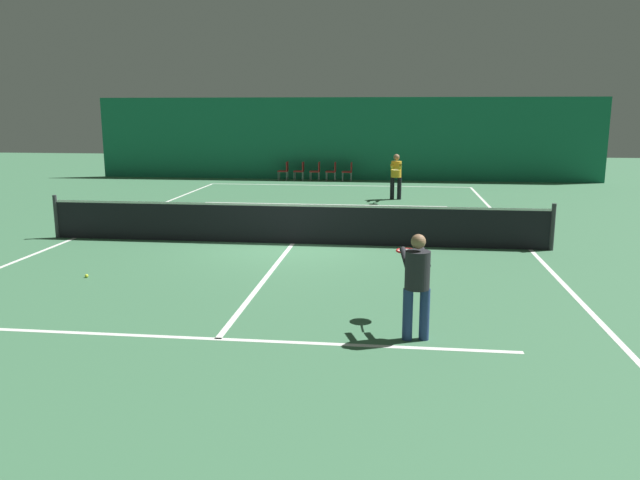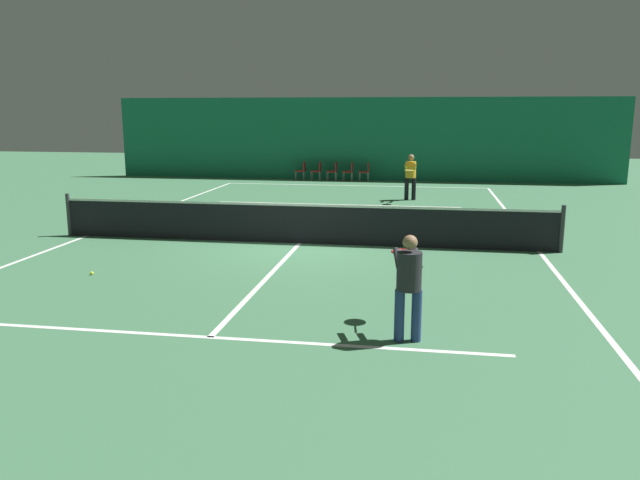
# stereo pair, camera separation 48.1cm
# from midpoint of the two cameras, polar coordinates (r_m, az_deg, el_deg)

# --- Properties ---
(ground_plane) EXTENTS (60.00, 60.00, 0.00)m
(ground_plane) POSITION_cam_midpoint_polar(r_m,az_deg,el_deg) (14.89, -3.43, -0.34)
(ground_plane) COLOR #3D704C
(backdrop_curtain) EXTENTS (23.00, 0.12, 3.71)m
(backdrop_curtain) POSITION_cam_midpoint_polar(r_m,az_deg,el_deg) (28.71, 1.67, 9.22)
(backdrop_curtain) COLOR #196B4C
(backdrop_curtain) RESTS_ON ground
(court_line_baseline_far) EXTENTS (11.00, 0.10, 0.00)m
(court_line_baseline_far) POSITION_cam_midpoint_polar(r_m,az_deg,el_deg) (26.54, 1.18, 5.01)
(court_line_baseline_far) COLOR white
(court_line_baseline_far) RESTS_ON ground
(court_line_service_far) EXTENTS (8.25, 0.10, 0.00)m
(court_line_service_far) POSITION_cam_midpoint_polar(r_m,az_deg,el_deg) (21.12, -0.32, 3.27)
(court_line_service_far) COLOR white
(court_line_service_far) RESTS_ON ground
(court_line_service_near) EXTENTS (8.25, 0.10, 0.00)m
(court_line_service_near) POSITION_cam_midpoint_polar(r_m,az_deg,el_deg) (8.91, -10.89, -8.89)
(court_line_service_near) COLOR white
(court_line_service_near) RESTS_ON ground
(court_line_sideline_left) EXTENTS (0.10, 23.80, 0.00)m
(court_line_sideline_left) POSITION_cam_midpoint_polar(r_m,az_deg,el_deg) (16.76, -22.26, 0.17)
(court_line_sideline_left) COLOR white
(court_line_sideline_left) RESTS_ON ground
(court_line_sideline_right) EXTENTS (0.10, 23.80, 0.00)m
(court_line_sideline_right) POSITION_cam_midpoint_polar(r_m,az_deg,el_deg) (14.93, 17.82, -0.84)
(court_line_sideline_right) COLOR white
(court_line_sideline_right) RESTS_ON ground
(court_line_centre) EXTENTS (0.10, 12.80, 0.00)m
(court_line_centre) POSITION_cam_midpoint_polar(r_m,az_deg,el_deg) (14.89, -3.43, -0.33)
(court_line_centre) COLOR white
(court_line_centre) RESTS_ON ground
(tennis_net) EXTENTS (12.00, 0.10, 1.07)m
(tennis_net) POSITION_cam_midpoint_polar(r_m,az_deg,el_deg) (14.79, -3.46, 1.60)
(tennis_net) COLOR black
(tennis_net) RESTS_ON ground
(player_near) EXTENTS (0.51, 1.31, 1.49)m
(player_near) POSITION_cam_midpoint_polar(r_m,az_deg,el_deg) (8.59, 7.24, -3.47)
(player_near) COLOR navy
(player_near) RESTS_ON ground
(player_far) EXTENTS (0.41, 1.33, 1.61)m
(player_far) POSITION_cam_midpoint_polar(r_m,az_deg,el_deg) (22.34, 6.36, 6.09)
(player_far) COLOR black
(player_far) RESTS_ON ground
(courtside_chair_0) EXTENTS (0.44, 0.44, 0.84)m
(courtside_chair_0) POSITION_cam_midpoint_polar(r_m,az_deg,el_deg) (28.62, -3.74, 6.45)
(courtside_chair_0) COLOR #99999E
(courtside_chair_0) RESTS_ON ground
(courtside_chair_1) EXTENTS (0.44, 0.44, 0.84)m
(courtside_chair_1) POSITION_cam_midpoint_polar(r_m,az_deg,el_deg) (28.50, -2.28, 6.44)
(courtside_chair_1) COLOR #99999E
(courtside_chair_1) RESTS_ON ground
(courtside_chair_2) EXTENTS (0.44, 0.44, 0.84)m
(courtside_chair_2) POSITION_cam_midpoint_polar(r_m,az_deg,el_deg) (28.39, -0.81, 6.43)
(courtside_chair_2) COLOR #99999E
(courtside_chair_2) RESTS_ON ground
(courtside_chair_3) EXTENTS (0.44, 0.44, 0.84)m
(courtside_chair_3) POSITION_cam_midpoint_polar(r_m,az_deg,el_deg) (28.30, 0.67, 6.41)
(courtside_chair_3) COLOR #99999E
(courtside_chair_3) RESTS_ON ground
(courtside_chair_4) EXTENTS (0.44, 0.44, 0.84)m
(courtside_chair_4) POSITION_cam_midpoint_polar(r_m,az_deg,el_deg) (28.23, 2.15, 6.39)
(courtside_chair_4) COLOR #99999E
(courtside_chair_4) RESTS_ON ground
(tennis_ball) EXTENTS (0.07, 0.07, 0.07)m
(tennis_ball) POSITION_cam_midpoint_polar(r_m,az_deg,el_deg) (12.74, -21.59, -3.07)
(tennis_ball) COLOR #D1DB33
(tennis_ball) RESTS_ON ground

